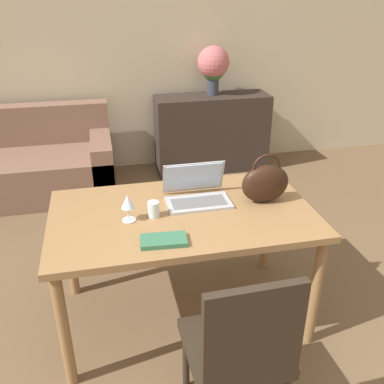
# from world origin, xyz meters

# --- Properties ---
(wall_back) EXTENTS (10.00, 0.06, 2.70)m
(wall_back) POSITION_xyz_m (0.00, 3.34, 1.35)
(wall_back) COLOR beige
(wall_back) RESTS_ON ground_plane
(dining_table) EXTENTS (1.50, 0.88, 0.76)m
(dining_table) POSITION_xyz_m (0.01, 0.73, 0.68)
(dining_table) COLOR olive
(dining_table) RESTS_ON ground_plane
(chair) EXTENTS (0.45, 0.45, 0.93)m
(chair) POSITION_xyz_m (0.10, -0.07, 0.51)
(chair) COLOR #2D2319
(chair) RESTS_ON ground_plane
(couch) EXTENTS (1.81, 0.89, 0.82)m
(couch) POSITION_xyz_m (-1.23, 2.83, 0.28)
(couch) COLOR #7F5B4C
(couch) RESTS_ON ground_plane
(sideboard) EXTENTS (1.24, 0.40, 0.84)m
(sideboard) POSITION_xyz_m (0.79, 3.03, 0.42)
(sideboard) COLOR #332823
(sideboard) RESTS_ON ground_plane
(laptop) EXTENTS (0.38, 0.28, 0.21)m
(laptop) POSITION_xyz_m (0.12, 0.87, 0.82)
(laptop) COLOR #ADADB2
(laptop) RESTS_ON dining_table
(drinking_glass) EXTENTS (0.07, 0.07, 0.09)m
(drinking_glass) POSITION_xyz_m (-0.16, 0.72, 0.80)
(drinking_glass) COLOR silver
(drinking_glass) RESTS_ON dining_table
(wine_glass) EXTENTS (0.08, 0.08, 0.16)m
(wine_glass) POSITION_xyz_m (-0.30, 0.70, 0.87)
(wine_glass) COLOR silver
(wine_glass) RESTS_ON dining_table
(handbag) EXTENTS (0.29, 0.12, 0.30)m
(handbag) POSITION_xyz_m (0.51, 0.75, 0.88)
(handbag) COLOR black
(handbag) RESTS_ON dining_table
(flower_vase) EXTENTS (0.33, 0.33, 0.50)m
(flower_vase) POSITION_xyz_m (0.81, 3.08, 1.14)
(flower_vase) COLOR #333847
(flower_vase) RESTS_ON sideboard
(book) EXTENTS (0.24, 0.14, 0.02)m
(book) POSITION_xyz_m (-0.15, 0.44, 0.77)
(book) COLOR #336B4C
(book) RESTS_ON dining_table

